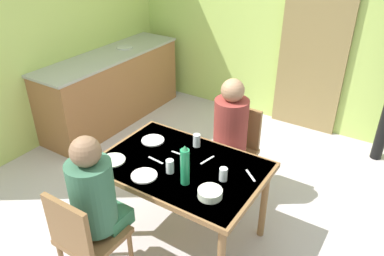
# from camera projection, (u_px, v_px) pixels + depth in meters

# --- Properties ---
(ground_plane) EXTENTS (5.98, 5.98, 0.00)m
(ground_plane) POSITION_uv_depth(u_px,v_px,m) (174.00, 210.00, 3.49)
(ground_plane) COLOR #BCB0B5
(wall_back) EXTENTS (4.30, 0.10, 2.89)m
(wall_back) POSITION_uv_depth(u_px,v_px,m) (282.00, 7.00, 4.47)
(wall_back) COLOR #B1CE63
(wall_back) RESTS_ON ground_plane
(wall_left) EXTENTS (0.10, 3.45, 2.89)m
(wall_left) POSITION_uv_depth(u_px,v_px,m) (50.00, 13.00, 4.17)
(wall_left) COLOR #B4CA65
(wall_left) RESTS_ON ground_plane
(door_wooden) EXTENTS (0.80, 0.05, 2.00)m
(door_wooden) POSITION_uv_depth(u_px,v_px,m) (313.00, 51.00, 4.41)
(door_wooden) COLOR olive
(door_wooden) RESTS_ON ground_plane
(kitchen_counter) EXTENTS (0.61, 2.05, 0.91)m
(kitchen_counter) POSITION_uv_depth(u_px,v_px,m) (112.00, 88.00, 4.85)
(kitchen_counter) COLOR #935E38
(kitchen_counter) RESTS_ON ground_plane
(dining_table) EXTENTS (1.26, 0.86, 0.73)m
(dining_table) POSITION_uv_depth(u_px,v_px,m) (182.00, 173.00, 2.90)
(dining_table) COLOR brown
(dining_table) RESTS_ON ground_plane
(chair_near_diner) EXTENTS (0.40, 0.40, 0.87)m
(chair_near_diner) POSITION_uv_depth(u_px,v_px,m) (85.00, 237.00, 2.53)
(chair_near_diner) COLOR brown
(chair_near_diner) RESTS_ON ground_plane
(chair_far_diner) EXTENTS (0.40, 0.40, 0.87)m
(chair_far_diner) POSITION_uv_depth(u_px,v_px,m) (235.00, 147.00, 3.52)
(chair_far_diner) COLOR brown
(chair_far_diner) RESTS_ON ground_plane
(person_near_diner) EXTENTS (0.30, 0.37, 0.77)m
(person_near_diner) POSITION_uv_depth(u_px,v_px,m) (94.00, 193.00, 2.49)
(person_near_diner) COLOR #306948
(person_near_diner) RESTS_ON ground_plane
(person_far_diner) EXTENTS (0.30, 0.37, 0.77)m
(person_far_diner) POSITION_uv_depth(u_px,v_px,m) (230.00, 126.00, 3.28)
(person_far_diner) COLOR maroon
(person_far_diner) RESTS_ON ground_plane
(water_bottle_green_near) EXTENTS (0.07, 0.07, 0.31)m
(water_bottle_green_near) POSITION_uv_depth(u_px,v_px,m) (185.00, 166.00, 2.60)
(water_bottle_green_near) COLOR #1F8450
(water_bottle_green_near) RESTS_ON dining_table
(serving_bowl_center) EXTENTS (0.17, 0.17, 0.05)m
(serving_bowl_center) POSITION_uv_depth(u_px,v_px,m) (210.00, 193.00, 2.53)
(serving_bowl_center) COLOR silver
(serving_bowl_center) RESTS_ON dining_table
(dinner_plate_near_left) EXTENTS (0.19, 0.19, 0.01)m
(dinner_plate_near_left) POSITION_uv_depth(u_px,v_px,m) (153.00, 140.00, 3.17)
(dinner_plate_near_left) COLOR white
(dinner_plate_near_left) RESTS_ON dining_table
(dinner_plate_near_right) EXTENTS (0.19, 0.19, 0.01)m
(dinner_plate_near_right) POSITION_uv_depth(u_px,v_px,m) (144.00, 176.00, 2.73)
(dinner_plate_near_right) COLOR white
(dinner_plate_near_right) RESTS_ON dining_table
(dinner_plate_far_center) EXTENTS (0.20, 0.20, 0.01)m
(dinner_plate_far_center) POSITION_uv_depth(u_px,v_px,m) (113.00, 160.00, 2.91)
(dinner_plate_far_center) COLOR white
(dinner_plate_far_center) RESTS_ON dining_table
(drinking_glass_by_near_diner) EXTENTS (0.06, 0.06, 0.10)m
(drinking_glass_by_near_diner) POSITION_uv_depth(u_px,v_px,m) (223.00, 174.00, 2.68)
(drinking_glass_by_near_diner) COLOR silver
(drinking_glass_by_near_diner) RESTS_ON dining_table
(drinking_glass_by_far_diner) EXTENTS (0.06, 0.06, 0.11)m
(drinking_glass_by_far_diner) POSITION_uv_depth(u_px,v_px,m) (170.00, 166.00, 2.76)
(drinking_glass_by_far_diner) COLOR silver
(drinking_glass_by_far_diner) RESTS_ON dining_table
(drinking_glass_spare_center) EXTENTS (0.06, 0.06, 0.11)m
(drinking_glass_spare_center) POSITION_uv_depth(u_px,v_px,m) (197.00, 140.00, 3.07)
(drinking_glass_spare_center) COLOR silver
(drinking_glass_spare_center) RESTS_ON dining_table
(cutlery_knife_near) EXTENTS (0.05, 0.15, 0.00)m
(cutlery_knife_near) POSITION_uv_depth(u_px,v_px,m) (207.00, 160.00, 2.92)
(cutlery_knife_near) COLOR silver
(cutlery_knife_near) RESTS_ON dining_table
(cutlery_fork_near) EXTENTS (0.12, 0.11, 0.00)m
(cutlery_fork_near) POSITION_uv_depth(u_px,v_px,m) (250.00, 176.00, 2.74)
(cutlery_fork_near) COLOR silver
(cutlery_fork_near) RESTS_ON dining_table
(cutlery_knife_far) EXTENTS (0.15, 0.03, 0.00)m
(cutlery_knife_far) POSITION_uv_depth(u_px,v_px,m) (156.00, 160.00, 2.91)
(cutlery_knife_far) COLOR silver
(cutlery_knife_far) RESTS_ON dining_table
(cutlery_fork_far) EXTENTS (0.15, 0.02, 0.00)m
(cutlery_fork_far) POSITION_uv_depth(u_px,v_px,m) (180.00, 154.00, 2.99)
(cutlery_fork_far) COLOR silver
(cutlery_fork_far) RESTS_ON dining_table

